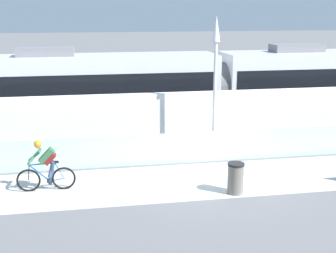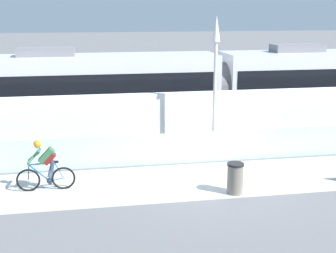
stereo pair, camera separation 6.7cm
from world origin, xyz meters
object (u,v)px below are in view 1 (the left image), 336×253
(lamp_post_antenna, at_px, (215,70))
(cyclist_on_bike, at_px, (46,166))
(tram, at_px, (218,87))
(trash_bin, at_px, (236,178))

(lamp_post_antenna, bearing_deg, cyclist_on_bike, -159.92)
(cyclist_on_bike, distance_m, lamp_post_antenna, 6.75)
(tram, height_order, lamp_post_antenna, lamp_post_antenna)
(tram, relative_size, lamp_post_antenna, 4.34)
(cyclist_on_bike, bearing_deg, tram, 42.82)
(lamp_post_antenna, height_order, trash_bin, lamp_post_antenna)
(trash_bin, bearing_deg, cyclist_on_bike, 167.45)
(cyclist_on_bike, relative_size, lamp_post_antenna, 0.34)
(cyclist_on_bike, xyz_separation_m, lamp_post_antenna, (5.88, 2.15, 2.51))
(cyclist_on_bike, bearing_deg, lamp_post_antenna, 20.08)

